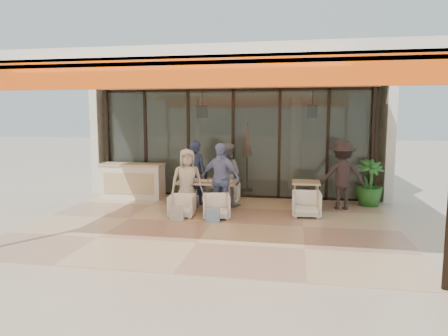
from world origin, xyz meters
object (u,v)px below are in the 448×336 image
object	(u,v)px
chair_near_right	(216,205)
potted_palm	(370,183)
diner_grey	(226,174)
diner_cream	(187,181)
chair_far_right	(229,192)
diner_navy	(196,173)
chair_near_left	(182,205)
diner_periwinkle	(220,179)
host_counter	(133,181)
standing_woman	(342,175)
chair_far_left	(200,189)
side_table	(306,186)
dining_table	(207,183)
side_chair	(306,203)

from	to	relation	value
chair_near_right	potted_palm	distance (m)	4.30
diner_grey	diner_cream	xyz separation A→B (m)	(-0.84, -0.90, -0.06)
chair_far_right	diner_navy	world-z (taller)	diner_navy
chair_near_left	chair_near_right	distance (m)	0.84
chair_near_right	potted_palm	xyz separation A→B (m)	(3.79, 2.02, 0.31)
diner_navy	potted_palm	xyz separation A→B (m)	(4.63, 0.62, -0.25)
chair_far_right	chair_near_left	distance (m)	2.08
diner_cream	diner_periwinkle	world-z (taller)	diner_periwinkle
host_counter	potted_palm	world-z (taller)	potted_palm
diner_navy	standing_woman	distance (m)	3.85
chair_far_left	diner_periwinkle	size ratio (longest dim) A/B	0.39
chair_near_right	diner_navy	world-z (taller)	diner_navy
chair_near_right	diner_periwinkle	xyz separation A→B (m)	(-0.00, 0.50, 0.56)
side_table	potted_palm	world-z (taller)	potted_palm
chair_far_right	standing_woman	xyz separation A→B (m)	(3.01, -0.43, 0.61)
host_counter	diner_grey	xyz separation A→B (m)	(2.87, -0.47, 0.33)
host_counter	chair_far_right	size ratio (longest dim) A/B	3.18
standing_woman	diner_grey	bearing A→B (deg)	-4.19
chair_far_left	diner_grey	size ratio (longest dim) A/B	0.39
dining_table	chair_far_left	bearing A→B (deg)	113.56
host_counter	chair_far_right	world-z (taller)	host_counter
diner_grey	standing_woman	world-z (taller)	standing_woman
potted_palm	side_chair	bearing A→B (deg)	-138.78
standing_woman	chair_near_right	bearing A→B (deg)	20.54
diner_grey	diner_cream	bearing A→B (deg)	66.62
dining_table	side_table	world-z (taller)	dining_table
dining_table	side_chair	xyz separation A→B (m)	(2.52, -0.42, -0.34)
chair_far_right	chair_near_left	size ratio (longest dim) A/B	0.96
chair_far_right	potted_palm	bearing A→B (deg)	-179.07
host_counter	side_table	xyz separation A→B (m)	(4.96, -0.58, 0.11)
host_counter	chair_near_left	bearing A→B (deg)	-42.70
chair_far_right	chair_far_left	bearing A→B (deg)	-0.88
host_counter	chair_far_right	bearing A→B (deg)	0.61
dining_table	chair_near_left	bearing A→B (deg)	-113.29
chair_far_right	diner_grey	xyz separation A→B (m)	(0.00, -0.50, 0.57)
dining_table	side_chair	world-z (taller)	dining_table
dining_table	diner_navy	world-z (taller)	diner_navy
dining_table	chair_near_right	xyz separation A→B (m)	(0.43, -0.96, -0.36)
chair_near_right	chair_far_left	bearing A→B (deg)	100.37
dining_table	diner_cream	bearing A→B (deg)	-132.06
chair_far_left	potted_palm	xyz separation A→B (m)	(4.63, 0.12, 0.30)
dining_table	diner_grey	distance (m)	0.64
chair_far_left	side_table	xyz separation A→B (m)	(2.93, -0.61, 0.30)
chair_far_left	side_table	bearing A→B (deg)	-179.90
chair_far_left	chair_near_right	size ratio (longest dim) A/B	1.05
diner_grey	chair_near_left	bearing A→B (deg)	78.68
chair_near_left	chair_near_right	world-z (taller)	chair_near_right
dining_table	standing_woman	distance (m)	3.48
diner_navy	standing_woman	size ratio (longest dim) A/B	0.98
chair_near_left	side_chair	world-z (taller)	side_chair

